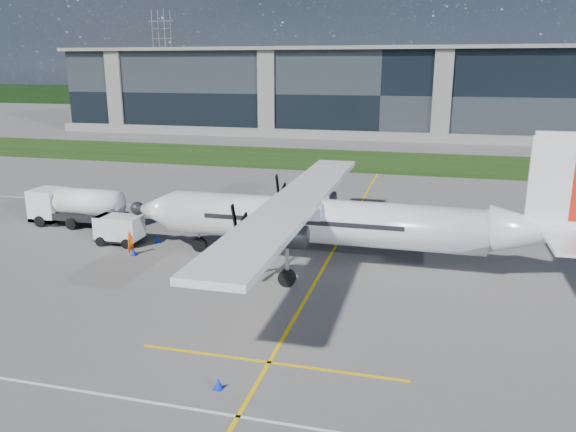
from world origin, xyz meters
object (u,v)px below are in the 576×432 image
Objects in this scene: turboprop_aircraft at (338,196)px; safety_cone_portwing at (218,383)px; safety_cone_nose_stbd at (158,239)px; safety_cone_stbdwing at (339,203)px; pylon_west at (163,57)px; ground_crew_person at (130,242)px; baggage_tug at (119,230)px; safety_cone_fwd at (131,240)px; safety_cone_nose_port at (134,252)px; fuel_tanker_truck at (71,207)px.

safety_cone_portwing is at bearing -97.45° from turboprop_aircraft.
safety_cone_nose_stbd is 17.95m from safety_cone_stbdwing.
pylon_west is 1.00× the size of turboprop_aircraft.
pylon_west is at bearing 38.40° from ground_crew_person.
baggage_tug is at bearing -161.22° from safety_cone_nose_stbd.
baggage_tug is at bearing -64.56° from pylon_west.
ground_crew_person reaches higher than safety_cone_fwd.
safety_cone_nose_port is at bearing -55.73° from safety_cone_fwd.
safety_cone_fwd is (7.08, -3.27, -1.27)m from fuel_tanker_truck.
fuel_tanker_truck is 4.42× the size of ground_crew_person.
safety_cone_portwing is (81.63, -158.47, -14.75)m from pylon_west.
baggage_tug is at bearing 57.78° from ground_crew_person.
turboprop_aircraft is 16.17m from safety_cone_stbdwing.
pylon_west reaches higher than turboprop_aircraft.
safety_cone_nose_port and safety_cone_portwing have the same top height.
safety_cone_nose_port and safety_cone_stbdwing have the same top height.
safety_cone_nose_stbd is (1.78, 0.74, 0.00)m from safety_cone_fwd.
safety_cone_fwd is (0.77, 0.12, -0.77)m from baggage_tug.
safety_cone_nose_stbd is at bearing 123.93° from safety_cone_portwing.
turboprop_aircraft reaches higher than baggage_tug.
safety_cone_fwd is (68.58, -142.47, -14.75)m from pylon_west.
turboprop_aircraft is 59.71× the size of safety_cone_nose_stbd.
ground_crew_person is (8.34, -5.41, -0.60)m from fuel_tanker_truck.
baggage_tug is (6.32, -3.40, -0.50)m from fuel_tanker_truck.
safety_cone_nose_stbd and safety_cone_nose_port have the same top height.
turboprop_aircraft is 16.34m from safety_cone_portwing.
pylon_west is 158.80m from safety_cone_fwd.
safety_cone_fwd and safety_cone_nose_port have the same top height.
safety_cone_stbdwing is (81.19, -127.41, -14.75)m from pylon_west.
baggage_tug is (-15.86, 0.22, -3.46)m from turboprop_aircraft.
safety_cone_nose_port is 1.00× the size of safety_cone_stbdwing.
fuel_tanker_truck reaches higher than safety_cone_stbdwing.
safety_cone_nose_stbd is (-13.31, 1.09, -4.23)m from turboprop_aircraft.
pylon_west is 60.00× the size of safety_cone_nose_stbd.
safety_cone_nose_port is (-0.27, -2.97, 0.00)m from safety_cone_nose_stbd.
ground_crew_person is 18.22m from safety_cone_portwing.
pylon_west is 178.86m from safety_cone_portwing.
ground_crew_person is at bearing -59.56° from safety_cone_fwd.
baggage_tug is at bearing 137.37° from safety_cone_nose_port.
turboprop_aircraft is 59.71× the size of safety_cone_portwing.
pylon_west is at bearing 113.84° from fuel_tanker_truck.
pylon_west reaches higher than safety_cone_stbdwing.
turboprop_aircraft is 3.69× the size of fuel_tanker_truck.
fuel_tanker_truck reaches higher than baggage_tug.
fuel_tanker_truck is (61.50, -139.19, -13.48)m from pylon_west.
pylon_west is 158.51m from baggage_tug.
safety_cone_stbdwing is at bearing 99.15° from turboprop_aircraft.
pylon_west is 161.20m from ground_crew_person.
fuel_tanker_truck reaches higher than safety_cone_nose_port.
safety_cone_fwd is at bearing 9.14° from baggage_tug.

